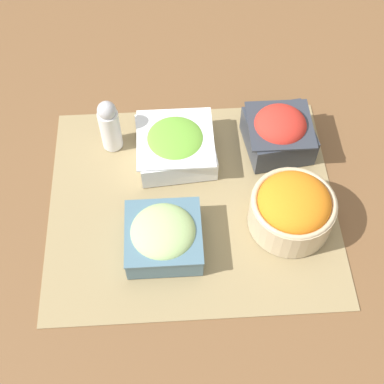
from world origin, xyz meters
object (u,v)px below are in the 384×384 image
at_px(cucumber_bowl, 163,235).
at_px(tomato_bowl, 279,131).
at_px(pepper_shaker, 109,125).
at_px(carrot_bowl, 293,208).
at_px(lettuce_bowl, 175,145).

xyz_separation_m(cucumber_bowl, tomato_bowl, (-0.22, -0.20, 0.01)).
relative_size(cucumber_bowl, pepper_shaker, 1.12).
bearing_deg(carrot_bowl, tomato_bowl, -90.91).
height_order(tomato_bowl, pepper_shaker, pepper_shaker).
distance_m(tomato_bowl, carrot_bowl, 0.17).
relative_size(tomato_bowl, carrot_bowl, 0.91).
xyz_separation_m(tomato_bowl, carrot_bowl, (0.00, 0.17, 0.00)).
height_order(lettuce_bowl, cucumber_bowl, cucumber_bowl).
xyz_separation_m(lettuce_bowl, cucumber_bowl, (0.03, 0.19, 0.00)).
relative_size(lettuce_bowl, tomato_bowl, 1.13).
distance_m(cucumber_bowl, tomato_bowl, 0.30).
height_order(carrot_bowl, pepper_shaker, pepper_shaker).
bearing_deg(lettuce_bowl, cucumber_bowl, 81.81).
bearing_deg(cucumber_bowl, tomato_bowl, -137.59).
relative_size(lettuce_bowl, cucumber_bowl, 1.17).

